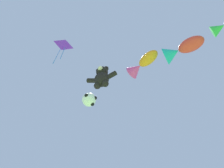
{
  "coord_description": "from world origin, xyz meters",
  "views": [
    {
      "loc": [
        1.35,
        0.88,
        1.15
      ],
      "look_at": [
        -0.68,
        6.93,
        9.93
      ],
      "focal_mm": 35.0,
      "sensor_mm": 36.0,
      "label": 1
    }
  ],
  "objects": [
    {
      "name": "teddy_bear_kite",
      "position": [
        -1.29,
        6.99,
        10.91
      ],
      "size": [
        1.74,
        0.77,
        1.77
      ],
      "color": "black"
    },
    {
      "name": "diamond_kite",
      "position": [
        -3.92,
        6.1,
        14.66
      ],
      "size": [
        1.07,
        0.95,
        3.22
      ],
      "color": "purple"
    },
    {
      "name": "fish_kite_crimson",
      "position": [
        3.05,
        6.7,
        10.97
      ],
      "size": [
        2.13,
        1.21,
        0.91
      ],
      "color": "red"
    },
    {
      "name": "fish_kite_tangerine",
      "position": [
        0.95,
        7.31,
        11.59
      ],
      "size": [
        2.02,
        1.55,
        0.81
      ],
      "color": "orange"
    },
    {
      "name": "soccer_ball_kite",
      "position": [
        -1.95,
        7.14,
        9.44
      ],
      "size": [
        0.77,
        0.77,
        0.71
      ],
      "color": "white"
    }
  ]
}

